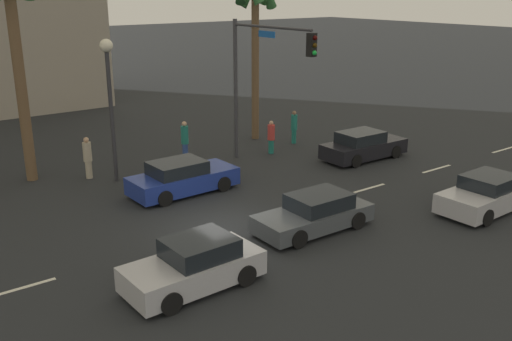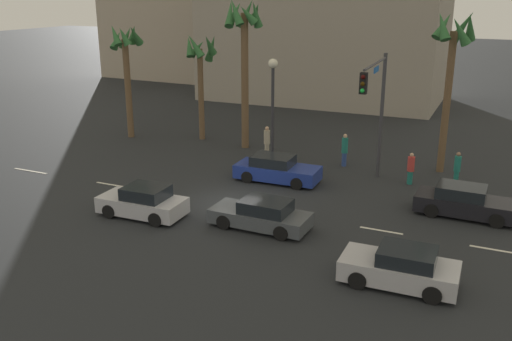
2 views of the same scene
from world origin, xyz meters
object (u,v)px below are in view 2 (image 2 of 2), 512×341
car_5 (465,202)px  pedestrian_0 (457,168)px  traffic_signal (376,100)px  palm_tree_0 (244,38)px  pedestrian_1 (345,149)px  car_1 (277,170)px  pedestrian_2 (267,141)px  palm_tree_3 (453,54)px  palm_tree_2 (126,54)px  streetlamp (273,91)px  car_4 (143,202)px  car_0 (401,268)px  pedestrian_3 (411,168)px  palm_tree_1 (201,60)px  car_3 (261,215)px

car_5 → pedestrian_0: 4.44m
pedestrian_0 → traffic_signal: bearing=-151.9°
palm_tree_0 → pedestrian_1: bearing=-10.5°
car_1 → pedestrian_2: 4.86m
palm_tree_3 → traffic_signal: bearing=-124.9°
traffic_signal → palm_tree_0: 10.69m
car_1 → car_5: car_5 is taller
palm_tree_3 → palm_tree_2: bearing=-177.8°
streetlamp → palm_tree_3: (9.47, 2.41, 2.30)m
streetlamp → palm_tree_3: bearing=14.3°
car_4 → pedestrian_0: bearing=39.9°
pedestrian_0 → car_5: bearing=-79.3°
car_0 → palm_tree_2: size_ratio=0.52×
car_1 → streetlamp: size_ratio=0.74×
streetlamp → pedestrian_2: streetlamp is taller
car_0 → palm_tree_0: 20.22m
streetlamp → palm_tree_2: bearing=172.0°
car_5 → palm_tree_0: bearing=155.6°
pedestrian_0 → palm_tree_0: size_ratio=0.19×
pedestrian_0 → palm_tree_3: bearing=115.7°
car_4 → pedestrian_3: pedestrian_3 is taller
palm_tree_1 → car_1: bearing=-37.7°
car_4 → streetlamp: (2.04, 10.23, 3.67)m
car_5 → pedestrian_2: 13.20m
streetlamp → pedestrian_2: (-0.82, 1.09, -3.33)m
pedestrian_1 → pedestrian_2: (-4.96, -0.01, -0.03)m
car_3 → palm_tree_0: (-6.45, 11.65, 6.44)m
pedestrian_3 → palm_tree_1: (-14.81, 3.76, 4.52)m
car_0 → pedestrian_3: pedestrian_3 is taller
pedestrian_3 → palm_tree_0: size_ratio=0.18×
car_5 → palm_tree_3: 9.01m
car_3 → pedestrian_1: pedestrian_1 is taller
streetlamp → pedestrian_3: 8.95m
palm_tree_2 → car_0: bearing=-32.0°
palm_tree_0 → palm_tree_2: palm_tree_0 is taller
pedestrian_3 → palm_tree_1: bearing=165.8°
pedestrian_1 → palm_tree_2: bearing=178.1°
streetlamp → palm_tree_2: (-11.50, 1.62, 1.44)m
car_5 → pedestrian_1: bearing=144.2°
palm_tree_0 → palm_tree_1: 3.98m
palm_tree_1 → palm_tree_2: size_ratio=0.93×
streetlamp → pedestrian_1: bearing=14.8°
car_3 → palm_tree_3: 14.43m
pedestrian_1 → pedestrian_3: size_ratio=1.13×
pedestrian_0 → car_3: bearing=-126.6°
traffic_signal → pedestrian_1: bearing=128.1°
streetlamp → car_4: bearing=-101.3°
car_3 → palm_tree_2: palm_tree_2 is taller
traffic_signal → palm_tree_0: size_ratio=0.71×
pedestrian_3 → palm_tree_0: palm_tree_0 is taller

